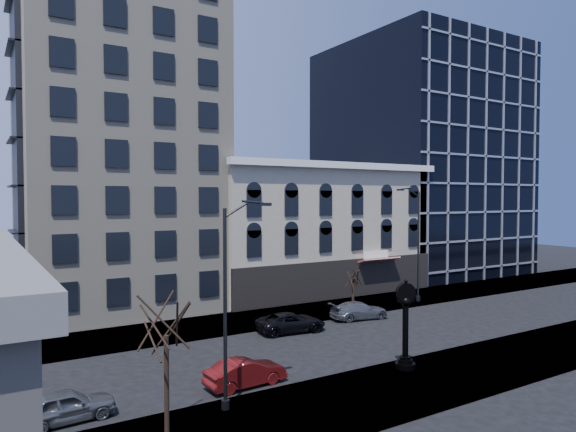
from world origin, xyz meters
TOP-DOWN VIEW (x-y plane):
  - ground at (0.00, 0.00)m, footprint 160.00×160.00m
  - sidewalk_far at (0.00, 8.00)m, footprint 160.00×6.00m
  - sidewalk_near at (0.00, -8.00)m, footprint 160.00×6.00m
  - cream_tower at (-6.11, 18.88)m, footprint 15.90×15.40m
  - victorian_row at (12.00, 15.89)m, footprint 22.60×11.19m
  - glass_office at (32.00, 20.91)m, footprint 20.00×20.15m
  - street_clock at (3.06, -6.26)m, footprint 1.09×1.09m
  - street_lamp_near at (-6.70, -6.14)m, footprint 2.38×0.44m
  - street_lamp_far at (16.20, 6.43)m, footprint 2.63×0.76m
  - bare_tree_near at (-10.41, -7.42)m, footprint 3.70×3.70m
  - bare_tree_far at (9.88, 6.65)m, footprint 2.38×2.38m
  - car_near_a at (-13.41, -3.55)m, footprint 4.04×1.85m
  - car_near_b at (-5.25, -3.82)m, footprint 4.16×1.67m
  - car_far_a at (2.04, 3.66)m, footprint 5.06×2.80m
  - car_far_b at (8.45, 4.14)m, footprint 4.82×2.56m

SIDE VIEW (x-z plane):
  - ground at x=0.00m, z-range 0.00..0.00m
  - sidewalk_far at x=0.00m, z-range 0.00..0.12m
  - sidewalk_near at x=0.00m, z-range 0.00..0.12m
  - car_far_b at x=8.45m, z-range 0.00..1.33m
  - car_far_a at x=2.04m, z-range 0.00..1.34m
  - car_near_b at x=-5.25m, z-range 0.00..1.34m
  - car_near_a at x=-13.41m, z-range 0.00..1.34m
  - street_clock at x=3.06m, z-range -0.11..4.68m
  - bare_tree_far at x=9.88m, z-range 1.15..5.23m
  - bare_tree_near at x=-10.41m, z-range 1.75..8.10m
  - victorian_row at x=12.00m, z-range -0.25..12.25m
  - street_lamp_near at x=-6.70m, z-range 2.46..11.65m
  - street_lamp_far at x=16.20m, z-range 2.72..12.95m
  - glass_office at x=32.00m, z-range 0.00..28.00m
  - cream_tower at x=-6.11m, z-range -1.93..40.57m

